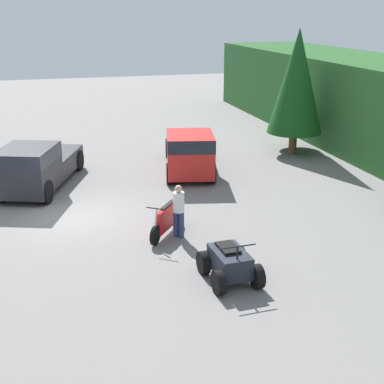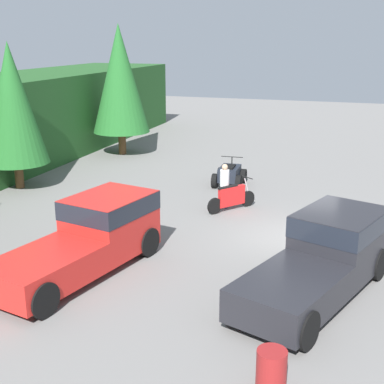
{
  "view_description": "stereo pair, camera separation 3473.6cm",
  "coord_description": "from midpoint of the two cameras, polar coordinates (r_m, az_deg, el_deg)",
  "views": [
    {
      "loc": [
        17.98,
        -0.62,
        6.95
      ],
      "look_at": [
        1.21,
        4.02,
        0.95
      ],
      "focal_mm": 50.0,
      "sensor_mm": 36.0,
      "label": 1
    },
    {
      "loc": [
        -16.73,
        -1.9,
        6.47
      ],
      "look_at": [
        1.21,
        4.02,
        0.95
      ],
      "focal_mm": 50.0,
      "sensor_mm": 36.0,
      "label": 2
    }
  ],
  "objects": [
    {
      "name": "pickup_truck_red",
      "position": [
        9.87,
        -94.89,
        -38.3
      ],
      "size": [
        5.79,
        3.11,
        1.96
      ],
      "rotation": [
        0.0,
        0.0,
        -0.21
      ],
      "color": "red",
      "rests_on": "ground_plane"
    },
    {
      "name": "tree_right",
      "position": [
        16.05,
        -33.33,
        4.65
      ],
      "size": [
        3.15,
        3.15,
        7.16
      ],
      "color": "brown",
      "rests_on": "ground_plane"
    },
    {
      "name": "rider_person",
      "position": [
        7.56,
        -36.4,
        -37.45
      ],
      "size": [
        0.51,
        0.51,
        1.74
      ],
      "rotation": [
        0.0,
        0.0,
        -0.86
      ],
      "color": "navy",
      "rests_on": "ground_plane"
    },
    {
      "name": "quad_atv",
      "position": [
        9.57,
        -21.38,
        -25.66
      ],
      "size": [
        1.89,
        1.38,
        1.22
      ],
      "rotation": [
        0.0,
        0.0,
        0.05
      ],
      "color": "black",
      "rests_on": "ground_plane"
    },
    {
      "name": "tree_mid_right",
      "position": [
        14.22,
        -61.6,
        -4.7
      ],
      "size": [
        2.77,
        2.77,
        6.3
      ],
      "color": "brown",
      "rests_on": "ground_plane"
    },
    {
      "name": "dirt_bike",
      "position": [
        7.64,
        -35.59,
        -42.17
      ],
      "size": [
        1.9,
        1.43,
        1.2
      ],
      "rotation": [
        0.0,
        0.0,
        -0.63
      ],
      "color": "black",
      "rests_on": "ground_plane"
    },
    {
      "name": "steel_barrel",
      "position": [
        10.73,
        -150.69,
        -50.48
      ],
      "size": [
        0.58,
        0.58,
        0.88
      ],
      "color": "maroon",
      "rests_on": "ground_plane"
    },
    {
      "name": "ground_plane",
      "position": [
        6.86,
        -39.51,
        -71.36
      ],
      "size": [
        80.0,
        80.0,
        0.0
      ],
      "primitive_type": "plane",
      "color": "slate"
    },
    {
      "name": "pickup_truck_second",
      "position": [
        6.97,
        -146.42,
        -69.36
      ],
      "size": [
        5.86,
        3.7,
        1.96
      ],
      "rotation": [
        0.0,
        0.0,
        -0.34
      ],
      "color": "#232328",
      "rests_on": "ground_plane"
    }
  ]
}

